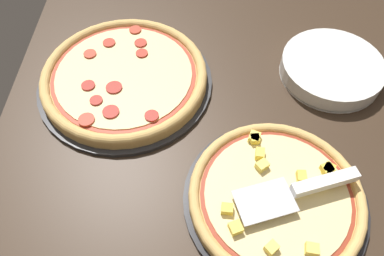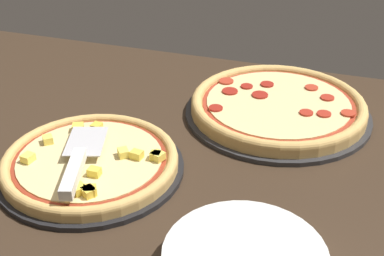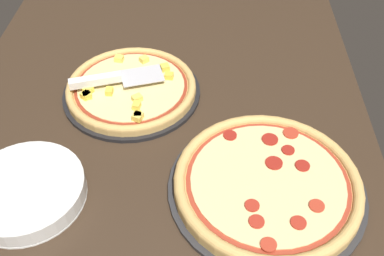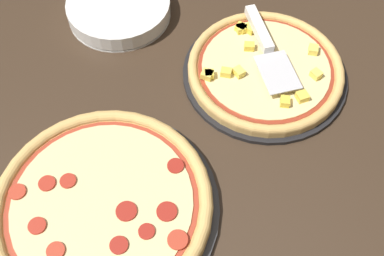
{
  "view_description": "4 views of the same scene",
  "coord_description": "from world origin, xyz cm",
  "px_view_note": "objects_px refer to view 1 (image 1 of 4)",
  "views": [
    {
      "loc": [
        -35.39,
        7.06,
        66.58
      ],
      "look_at": [
        9.54,
        8.05,
        3.0
      ],
      "focal_mm": 35.0,
      "sensor_mm": 36.0,
      "label": 1
    },
    {
      "loc": [
        38.55,
        -80.76,
        58.07
      ],
      "look_at": [
        9.54,
        8.05,
        3.0
      ],
      "focal_mm": 50.0,
      "sensor_mm": 36.0,
      "label": 2
    },
    {
      "loc": [
        82.17,
        11.26,
        75.04
      ],
      "look_at": [
        9.54,
        8.05,
        3.0
      ],
      "focal_mm": 42.0,
      "sensor_mm": 36.0,
      "label": 3
    },
    {
      "loc": [
        7.24,
        54.08,
        75.41
      ],
      "look_at": [
        9.54,
        8.05,
        3.0
      ],
      "focal_mm": 42.0,
      "sensor_mm": 36.0,
      "label": 4
    }
  ],
  "objects_px": {
    "pizza_front": "(276,196)",
    "plate_stack": "(331,69)",
    "pizza_back": "(124,76)",
    "serving_spatula": "(311,187)"
  },
  "relations": [
    {
      "from": "pizza_front",
      "to": "plate_stack",
      "type": "bearing_deg",
      "value": -26.59
    },
    {
      "from": "pizza_front",
      "to": "pizza_back",
      "type": "xyz_separation_m",
      "value": [
        0.29,
        0.32,
        0.0
      ]
    },
    {
      "from": "pizza_front",
      "to": "pizza_back",
      "type": "bearing_deg",
      "value": 47.56
    },
    {
      "from": "plate_stack",
      "to": "pizza_back",
      "type": "bearing_deg",
      "value": 94.65
    },
    {
      "from": "pizza_front",
      "to": "plate_stack",
      "type": "distance_m",
      "value": 0.37
    },
    {
      "from": "pizza_front",
      "to": "plate_stack",
      "type": "height_order",
      "value": "pizza_front"
    },
    {
      "from": "pizza_front",
      "to": "pizza_back",
      "type": "height_order",
      "value": "pizza_front"
    },
    {
      "from": "pizza_front",
      "to": "serving_spatula",
      "type": "height_order",
      "value": "serving_spatula"
    },
    {
      "from": "plate_stack",
      "to": "pizza_front",
      "type": "bearing_deg",
      "value": 153.41
    },
    {
      "from": "pizza_front",
      "to": "serving_spatula",
      "type": "relative_size",
      "value": 1.39
    }
  ]
}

